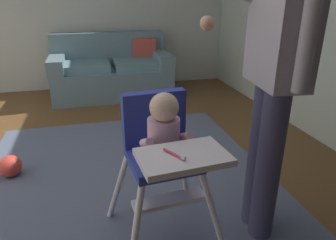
{
  "coord_description": "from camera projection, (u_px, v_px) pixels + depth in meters",
  "views": [
    {
      "loc": [
        0.0,
        -2.21,
        1.36
      ],
      "look_at": [
        0.38,
        -0.75,
        0.75
      ],
      "focal_mm": 33.07,
      "sensor_mm": 36.0,
      "label": 1
    }
  ],
  "objects": [
    {
      "name": "high_chair",
      "position": [
        162.0,
        144.0,
        1.65
      ],
      "size": [
        0.66,
        0.76,
        0.92
      ],
      "rotation": [
        0.0,
        0.0,
        -1.49
      ],
      "color": "white",
      "rests_on": "ground"
    },
    {
      "name": "toy_ball",
      "position": [
        10.0,
        166.0,
        2.47
      ],
      "size": [
        0.18,
        0.18,
        0.18
      ],
      "primitive_type": "sphere",
      "color": "#D13D33",
      "rests_on": "ground"
    },
    {
      "name": "area_rug",
      "position": [
        127.0,
        180.0,
        2.44
      ],
      "size": [
        2.27,
        2.55,
        0.01
      ],
      "primitive_type": "cube",
      "color": "#515970",
      "rests_on": "ground"
    },
    {
      "name": "ground",
      "position": [
        100.0,
        182.0,
        2.51
      ],
      "size": [
        5.93,
        7.05,
        0.1
      ],
      "primitive_type": "cube",
      "color": "brown"
    },
    {
      "name": "adult_standing",
      "position": [
        274.0,
        76.0,
        1.59
      ],
      "size": [
        0.51,
        0.54,
        1.7
      ],
      "rotation": [
        0.0,
        0.0,
        3.02
      ],
      "color": "#3E3D5C",
      "rests_on": "ground"
    },
    {
      "name": "couch",
      "position": [
        112.0,
        72.0,
        4.45
      ],
      "size": [
        1.64,
        0.86,
        0.86
      ],
      "rotation": [
        0.0,
        0.0,
        -1.57
      ],
      "color": "slate",
      "rests_on": "ground"
    }
  ]
}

